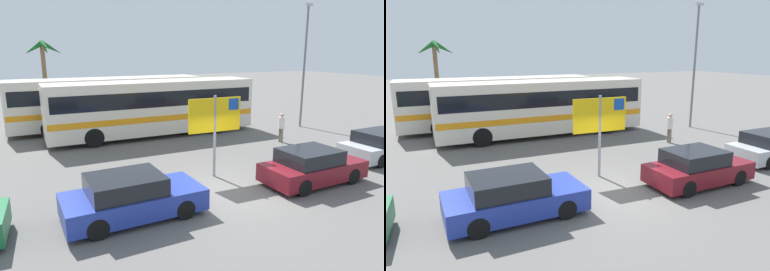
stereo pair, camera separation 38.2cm
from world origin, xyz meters
The scene contains 9 objects.
ground centered at (0.00, 0.00, 0.00)m, with size 120.00×120.00×0.00m, color #605E5B.
bus_front_coach centered at (0.50, 9.24, 1.78)m, with size 11.89×2.55×3.17m.
bus_rear_coach centered at (-1.35, 12.58, 1.78)m, with size 11.89×2.55×3.17m.
ferry_sign centered at (0.25, 1.67, 2.33)m, with size 2.20×0.13×3.20m.
car_maroon centered at (3.09, -0.57, 0.63)m, with size 3.99×1.85×1.32m.
car_blue centered at (-3.72, -0.32, 0.64)m, with size 4.13×1.94×1.32m.
pedestrian_crossing_lot centered at (6.09, 4.71, 0.93)m, with size 0.32×0.32×1.59m.
lamp_post_right_side centered at (9.97, 7.40, 4.16)m, with size 0.56×0.20×7.66m.
palm_tree_seaside centered at (-4.51, 20.09, 4.44)m, with size 2.93×3.09×5.64m.
Camera 2 is at (-6.00, -9.83, 4.78)m, focal length 32.71 mm.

